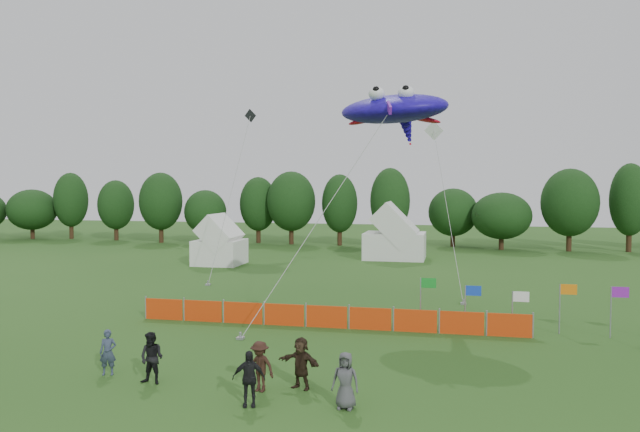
% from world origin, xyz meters
% --- Properties ---
extents(ground, '(160.00, 160.00, 0.00)m').
position_xyz_m(ground, '(0.00, 0.00, 0.00)').
color(ground, '#234C16').
rests_on(ground, ground).
extents(treeline, '(104.57, 8.78, 8.36)m').
position_xyz_m(treeline, '(1.61, 44.93, 4.18)').
color(treeline, '#382314').
rests_on(treeline, ground).
extents(tent_left, '(3.71, 3.71, 3.27)m').
position_xyz_m(tent_left, '(-13.08, 27.92, 1.65)').
color(tent_left, white).
rests_on(tent_left, ground).
extents(tent_right, '(5.29, 4.23, 3.74)m').
position_xyz_m(tent_right, '(0.40, 34.71, 1.89)').
color(tent_right, silver).
rests_on(tent_right, ground).
extents(barrier_fence, '(17.90, 0.06, 1.00)m').
position_xyz_m(barrier_fence, '(-0.16, 8.10, 0.50)').
color(barrier_fence, red).
rests_on(barrier_fence, ground).
extents(flag_row, '(10.73, 0.72, 2.24)m').
position_xyz_m(flag_row, '(9.18, 9.02, 1.42)').
color(flag_row, gray).
rests_on(flag_row, ground).
extents(spectator_a, '(0.65, 0.53, 1.56)m').
position_xyz_m(spectator_a, '(-6.06, -0.33, 0.78)').
color(spectator_a, '#313B52').
rests_on(spectator_a, ground).
extents(spectator_b, '(0.88, 0.71, 1.70)m').
position_xyz_m(spectator_b, '(-4.13, -0.90, 0.85)').
color(spectator_b, black).
rests_on(spectator_b, ground).
extents(spectator_c, '(1.16, 0.87, 1.60)m').
position_xyz_m(spectator_c, '(-0.45, -0.85, 0.80)').
color(spectator_c, black).
rests_on(spectator_c, ground).
extents(spectator_d, '(1.04, 0.62, 1.66)m').
position_xyz_m(spectator_d, '(-0.37, -2.17, 0.83)').
color(spectator_d, black).
rests_on(spectator_d, ground).
extents(spectator_e, '(0.85, 0.59, 1.66)m').
position_xyz_m(spectator_e, '(2.45, -1.76, 0.83)').
color(spectator_e, '#45464A').
rests_on(spectator_e, ground).
extents(spectator_f, '(1.61, 1.02, 1.66)m').
position_xyz_m(spectator_f, '(0.75, -0.31, 0.83)').
color(spectator_f, black).
rests_on(spectator_f, ground).
extents(stingray_kite, '(9.30, 13.33, 11.15)m').
position_xyz_m(stingray_kite, '(2.57, 11.54, 10.13)').
color(stingray_kite, '#220DC2').
rests_on(stingray_kite, ground).
extents(small_kite_white, '(2.56, 4.86, 10.39)m').
position_xyz_m(small_kite_white, '(4.71, 18.22, 6.96)').
color(small_kite_white, white).
rests_on(small_kite_white, ground).
extents(small_kite_dark, '(2.12, 4.49, 11.73)m').
position_xyz_m(small_kite_dark, '(-9.07, 20.58, 6.93)').
color(small_kite_dark, black).
rests_on(small_kite_dark, ground).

